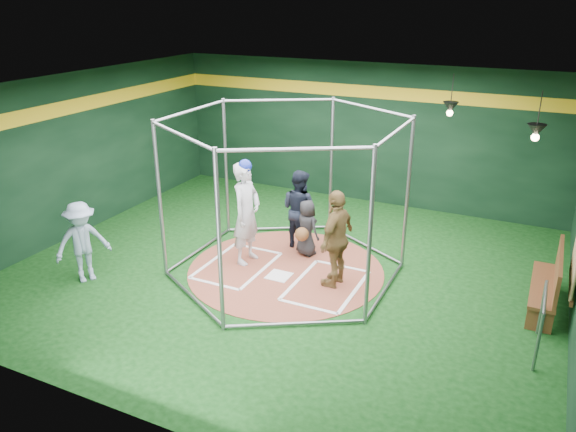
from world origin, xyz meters
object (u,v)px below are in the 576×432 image
at_px(umpire, 299,209).
at_px(batter_figure, 246,212).
at_px(visitor_leopard, 337,238).
at_px(dugout_bench, 550,281).

bearing_deg(umpire, batter_figure, 76.23).
distance_m(visitor_leopard, umpire, 1.81).
distance_m(visitor_leopard, dugout_bench, 3.66).
distance_m(batter_figure, visitor_leopard, 1.95).
xyz_separation_m(visitor_leopard, dugout_bench, (3.56, 0.74, -0.39)).
xyz_separation_m(umpire, dugout_bench, (4.87, -0.51, -0.31)).
height_order(umpire, dugout_bench, umpire).
xyz_separation_m(batter_figure, visitor_leopard, (1.94, -0.14, -0.13)).
bearing_deg(dugout_bench, umpire, 174.05).
distance_m(batter_figure, umpire, 1.29).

